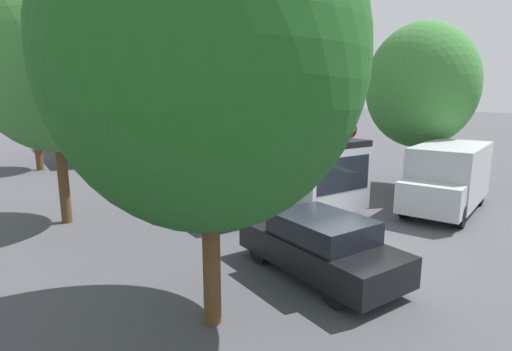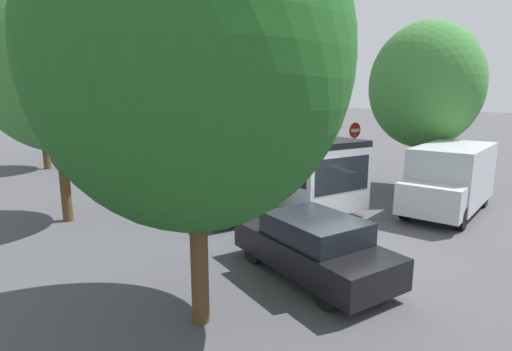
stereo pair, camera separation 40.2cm
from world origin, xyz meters
The scene contains 15 objects.
ground_plane centered at (0.00, 0.00, 0.00)m, with size 200.00×200.00×0.00m, color #47474C.
articulated_bus centered at (1.56, 10.34, 1.48)m, with size 2.90×17.35×2.57m.
city_bus_rear centered at (-1.63, 22.22, 1.37)m, with size 2.80×11.10×2.37m.
queued_car_black centered at (-1.87, -0.52, 0.71)m, with size 1.80×4.05×1.39m.
queued_car_blue centered at (-1.49, 5.09, 0.73)m, with size 1.87×4.21×1.45m.
queued_car_silver centered at (-1.54, 10.50, 0.76)m, with size 1.95×4.38×1.51m.
white_van centered at (5.54, 0.65, 1.24)m, with size 5.35×3.29×2.31m.
traffic_light centered at (-0.27, 7.18, 2.50)m, with size 0.34×0.38×3.40m.
no_entry_sign centered at (6.20, 5.66, 1.88)m, with size 0.70×0.08×2.82m.
direction_sign_post centered at (7.58, 10.56, 2.55)m, with size 0.35×1.38×3.60m.
tree_left_near centered at (-4.79, -0.82, 4.57)m, with size 5.04×5.04×7.36m.
tree_left_mid centered at (-5.71, 6.97, 5.02)m, with size 4.61×4.61×7.77m.
tree_left_far centered at (-5.01, 18.01, 4.59)m, with size 4.39×4.39×7.16m.
tree_right_near centered at (7.86, 3.41, 4.41)m, with size 4.61×4.61×7.04m.
tree_right_mid centered at (8.11, 13.53, 4.76)m, with size 4.04×4.04×7.05m.
Camera 1 is at (-7.96, -6.55, 3.97)m, focal length 28.00 mm.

